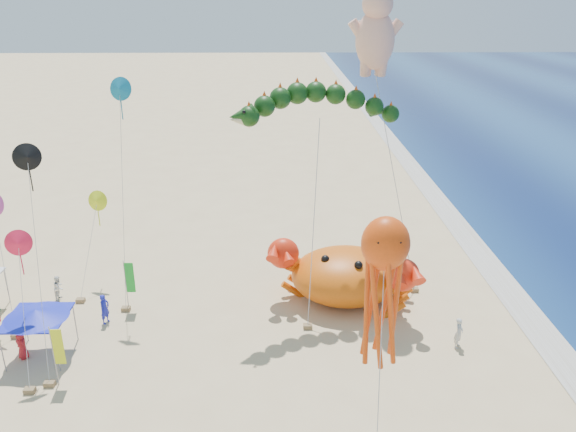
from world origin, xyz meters
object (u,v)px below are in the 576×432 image
object	(u,v)px
crab_inflatable	(347,274)
canopy_blue	(36,314)
dragon_kite	(317,110)
cherub_kite	(376,29)
octopus_kite	(383,280)

from	to	relation	value
crab_inflatable	canopy_blue	bearing A→B (deg)	-162.00
dragon_kite	cherub_kite	xyz separation A→B (m)	(3.34, 1.89, 4.13)
crab_inflatable	octopus_kite	world-z (taller)	octopus_kite
crab_inflatable	canopy_blue	xyz separation A→B (m)	(-16.33, -5.31, 0.69)
octopus_kite	cherub_kite	bearing A→B (deg)	83.71
crab_inflatable	canopy_blue	size ratio (longest dim) A/B	2.82
octopus_kite	dragon_kite	bearing A→B (deg)	98.72
octopus_kite	canopy_blue	size ratio (longest dim) A/B	3.04
crab_inflatable	canopy_blue	world-z (taller)	crab_inflatable
crab_inflatable	octopus_kite	size ratio (longest dim) A/B	0.93
canopy_blue	octopus_kite	bearing A→B (deg)	-18.73
cherub_kite	canopy_blue	size ratio (longest dim) A/B	5.58
cherub_kite	octopus_kite	world-z (taller)	cherub_kite
cherub_kite	octopus_kite	xyz separation A→B (m)	(-1.52, -13.76, -8.44)
dragon_kite	cherub_kite	world-z (taller)	cherub_kite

